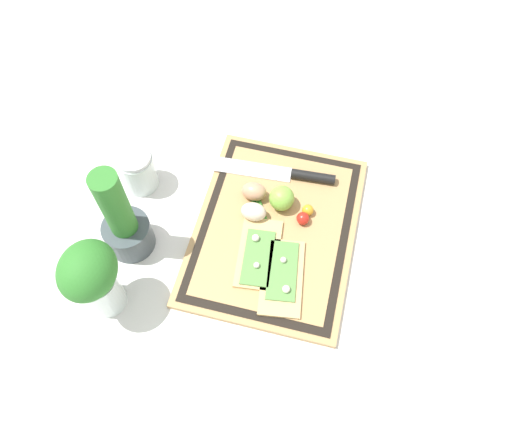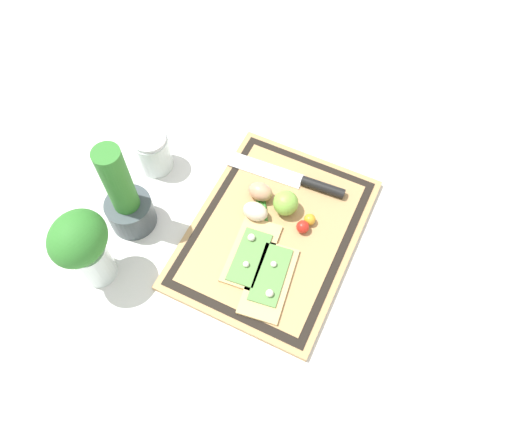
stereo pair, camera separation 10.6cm
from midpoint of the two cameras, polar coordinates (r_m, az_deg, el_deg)
ground_plane at (r=1.09m, az=-0.61°, el=-1.59°), size 6.00×6.00×0.00m
cutting_board at (r=1.08m, az=-0.62°, el=-1.39°), size 0.45×0.34×0.02m
pizza_slice_near at (r=1.02m, az=0.01°, el=-6.73°), size 0.18×0.11×0.02m
pizza_slice_far at (r=1.04m, az=-2.65°, el=-4.22°), size 0.17×0.10×0.02m
knife at (r=1.14m, az=1.59°, el=4.97°), size 0.05×0.29×0.02m
egg_brown at (r=1.10m, az=-3.01°, el=2.98°), size 0.04×0.06×0.04m
egg_pink at (r=1.07m, az=-3.11°, el=0.64°), size 0.04×0.06×0.04m
lime at (r=1.08m, az=0.09°, el=2.22°), size 0.06×0.06×0.06m
cherry_tomato_red at (r=1.07m, az=2.56°, el=-0.12°), size 0.03×0.03×0.03m
cherry_tomato_yellow at (r=1.08m, az=3.17°, el=0.83°), size 0.03×0.03×0.03m
scallion_bunch at (r=1.06m, az=-1.15°, el=-1.90°), size 0.23×0.17×0.01m
herb_pot at (r=1.05m, az=-17.74°, el=-0.71°), size 0.10×0.10×0.25m
sauce_jar at (r=1.16m, az=-15.91°, el=5.04°), size 0.08×0.08×0.10m
herb_glass at (r=0.98m, az=-21.21°, el=-6.52°), size 0.12×0.10×0.20m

